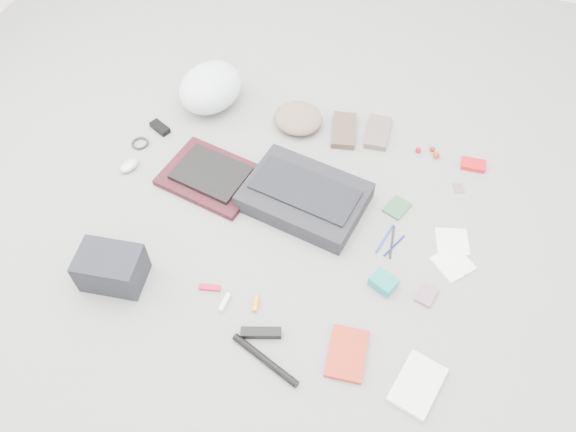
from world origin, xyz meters
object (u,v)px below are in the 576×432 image
(laptop, at_px, (211,173))
(accordion_wallet, at_px, (383,282))
(bike_helmet, at_px, (211,88))
(book_red, at_px, (347,353))
(messenger_bag, at_px, (304,197))
(camera_bag, at_px, (111,268))

(laptop, distance_m, accordion_wallet, 0.86)
(bike_helmet, bearing_deg, book_red, -30.63)
(messenger_bag, height_order, laptop, messenger_bag)
(laptop, bearing_deg, book_red, -27.19)
(bike_helmet, height_order, book_red, bike_helmet)
(camera_bag, height_order, accordion_wallet, camera_bag)
(camera_bag, height_order, book_red, camera_bag)
(messenger_bag, bearing_deg, accordion_wallet, -25.57)
(messenger_bag, xyz_separation_m, book_red, (0.35, -0.59, -0.03))
(laptop, bearing_deg, messenger_bag, 10.96)
(bike_helmet, distance_m, accordion_wallet, 1.23)
(bike_helmet, relative_size, book_red, 1.73)
(messenger_bag, xyz_separation_m, laptop, (-0.42, -0.01, -0.00))
(messenger_bag, relative_size, camera_bag, 2.10)
(laptop, distance_m, book_red, 0.96)
(laptop, xyz_separation_m, bike_helmet, (-0.19, 0.44, 0.06))
(messenger_bag, height_order, book_red, messenger_bag)
(messenger_bag, relative_size, accordion_wallet, 5.28)
(messenger_bag, relative_size, laptop, 1.62)
(accordion_wallet, bearing_deg, bike_helmet, 167.62)
(book_red, relative_size, accordion_wallet, 2.11)
(book_red, height_order, accordion_wallet, accordion_wallet)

